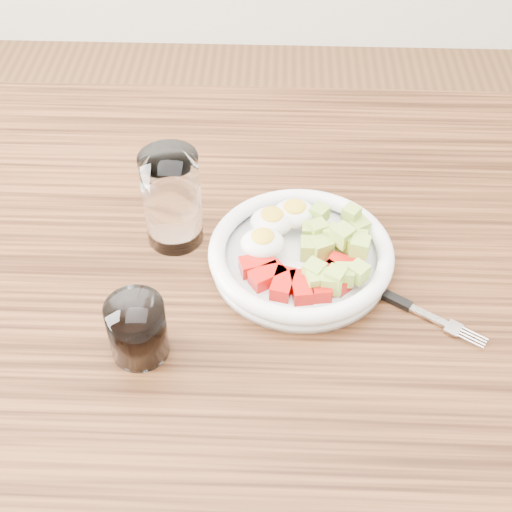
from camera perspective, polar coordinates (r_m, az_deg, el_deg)
The scene contains 5 objects.
dining_table at distance 0.99m, azimuth 0.56°, elevation -5.79°, with size 1.50×0.90×0.77m.
bowl at distance 0.91m, azimuth 3.61°, elevation 0.27°, with size 0.24×0.24×0.06m.
fork at distance 0.90m, azimuth 11.16°, elevation -3.50°, with size 0.16×0.11×0.01m.
water_glass at distance 0.92m, azimuth -6.74°, elevation 4.55°, with size 0.08×0.08×0.13m, color white.
coffee_glass at distance 0.82m, azimuth -9.47°, elevation -5.82°, with size 0.07×0.07×0.08m.
Camera 1 is at (0.01, -0.62, 1.44)m, focal length 50.00 mm.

